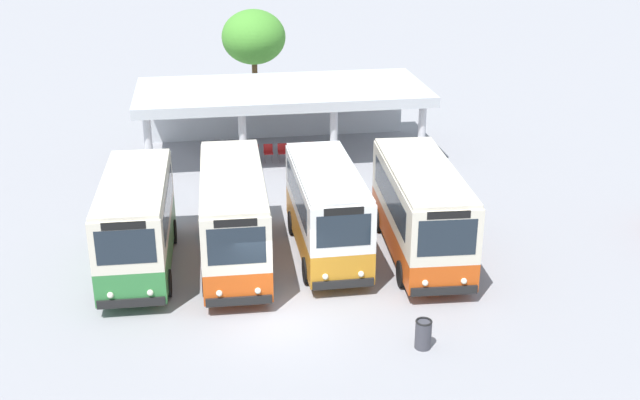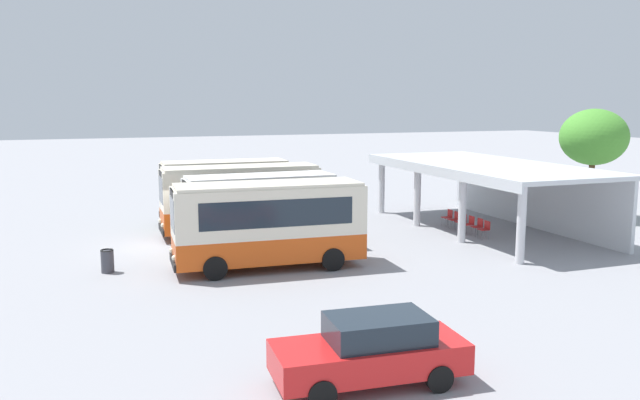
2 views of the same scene
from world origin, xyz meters
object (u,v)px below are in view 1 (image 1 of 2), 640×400
(city_bus_middle_cream, at_px, (327,208))
(city_bus_second_in_row, at_px, (234,214))
(city_bus_nearest_orange, at_px, (137,221))
(waiting_chair_fourth_seat, at_px, (296,150))
(waiting_chair_second_from_end, at_px, (268,151))
(waiting_chair_end_by_column, at_px, (254,152))
(waiting_chair_far_end_seat, at_px, (324,149))
(city_bus_fourth_amber, at_px, (421,208))
(litter_bin_apron, at_px, (423,334))
(waiting_chair_middle_seat, at_px, (282,151))
(waiting_chair_fifth_seat, at_px, (310,149))

(city_bus_middle_cream, bearing_deg, city_bus_second_in_row, -178.28)
(city_bus_nearest_orange, xyz_separation_m, waiting_chair_fourth_seat, (6.86, 10.72, -1.32))
(waiting_chair_fourth_seat, bearing_deg, waiting_chair_second_from_end, 179.14)
(city_bus_nearest_orange, bearing_deg, city_bus_second_in_row, 0.83)
(waiting_chair_end_by_column, distance_m, waiting_chair_far_end_seat, 3.41)
(city_bus_fourth_amber, relative_size, litter_bin_apron, 8.33)
(waiting_chair_middle_seat, bearing_deg, waiting_chair_fifth_seat, 1.87)
(waiting_chair_far_end_seat, bearing_deg, city_bus_second_in_row, -114.81)
(waiting_chair_second_from_end, bearing_deg, litter_bin_apron, -80.41)
(city_bus_fourth_amber, xyz_separation_m, waiting_chair_fifth_seat, (-2.38, 11.19, -1.33))
(waiting_chair_fifth_seat, bearing_deg, waiting_chair_middle_seat, -178.13)
(waiting_chair_second_from_end, height_order, waiting_chair_far_end_seat, same)
(waiting_chair_middle_seat, height_order, litter_bin_apron, litter_bin_apron)
(waiting_chair_end_by_column, relative_size, waiting_chair_middle_seat, 1.00)
(waiting_chair_second_from_end, xyz_separation_m, waiting_chair_fifth_seat, (2.05, 0.02, 0.00))
(city_bus_middle_cream, bearing_deg, waiting_chair_middle_seat, 92.38)
(city_bus_fourth_amber, height_order, waiting_chair_fourth_seat, city_bus_fourth_amber)
(waiting_chair_second_from_end, xyz_separation_m, waiting_chair_fourth_seat, (1.37, -0.02, 0.00))
(waiting_chair_end_by_column, height_order, litter_bin_apron, litter_bin_apron)
(city_bus_middle_cream, xyz_separation_m, waiting_chair_fifth_seat, (0.93, 10.61, -1.29))
(city_bus_second_in_row, xyz_separation_m, waiting_chair_middle_seat, (2.87, 10.67, -1.34))
(city_bus_fourth_amber, relative_size, waiting_chair_fifth_seat, 8.71)
(waiting_chair_end_by_column, relative_size, waiting_chair_fourth_seat, 1.00)
(waiting_chair_fifth_seat, height_order, litter_bin_apron, litter_bin_apron)
(city_bus_middle_cream, distance_m, waiting_chair_end_by_column, 10.84)
(city_bus_second_in_row, relative_size, city_bus_middle_cream, 1.15)
(city_bus_second_in_row, height_order, city_bus_fourth_amber, city_bus_second_in_row)
(waiting_chair_end_by_column, bearing_deg, waiting_chair_middle_seat, -1.60)
(city_bus_fourth_amber, relative_size, waiting_chair_middle_seat, 8.71)
(waiting_chair_far_end_seat, bearing_deg, city_bus_nearest_orange, -127.60)
(city_bus_second_in_row, xyz_separation_m, waiting_chair_second_from_end, (2.19, 10.70, -1.34))
(city_bus_second_in_row, xyz_separation_m, waiting_chair_fifth_seat, (4.24, 10.71, -1.34))
(litter_bin_apron, bearing_deg, waiting_chair_far_end_seat, 90.54)
(city_bus_second_in_row, relative_size, waiting_chair_end_by_column, 8.93)
(city_bus_fourth_amber, height_order, waiting_chair_end_by_column, city_bus_fourth_amber)
(city_bus_second_in_row, height_order, city_bus_middle_cream, city_bus_second_in_row)
(city_bus_middle_cream, xyz_separation_m, litter_bin_apron, (1.77, -6.51, -1.36))
(waiting_chair_fifth_seat, distance_m, litter_bin_apron, 17.15)
(city_bus_nearest_orange, relative_size, waiting_chair_middle_seat, 7.90)
(city_bus_nearest_orange, distance_m, city_bus_middle_cream, 6.62)
(city_bus_second_in_row, bearing_deg, waiting_chair_fourth_seat, 71.59)
(waiting_chair_fifth_seat, xyz_separation_m, litter_bin_apron, (0.84, -17.12, -0.07))
(city_bus_second_in_row, xyz_separation_m, city_bus_fourth_amber, (6.62, -0.48, -0.01))
(city_bus_fourth_amber, distance_m, waiting_chair_far_end_seat, 11.32)
(city_bus_fourth_amber, height_order, litter_bin_apron, city_bus_fourth_amber)
(waiting_chair_far_end_seat, bearing_deg, waiting_chair_fourth_seat, 178.38)
(city_bus_nearest_orange, relative_size, waiting_chair_fourth_seat, 7.90)
(waiting_chair_far_end_seat, bearing_deg, litter_bin_apron, -89.46)
(waiting_chair_end_by_column, height_order, waiting_chair_far_end_seat, same)
(waiting_chair_far_end_seat, xyz_separation_m, litter_bin_apron, (0.16, -17.05, -0.07))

